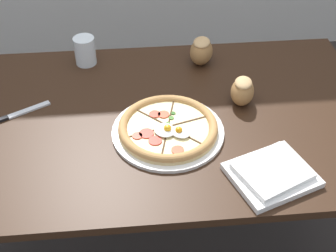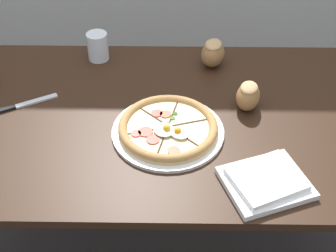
{
  "view_description": "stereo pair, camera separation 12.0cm",
  "coord_description": "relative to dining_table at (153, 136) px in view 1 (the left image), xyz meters",
  "views": [
    {
      "loc": [
        -0.06,
        -1.21,
        1.76
      ],
      "look_at": [
        0.05,
        -0.09,
        0.78
      ],
      "focal_mm": 50.0,
      "sensor_mm": 36.0,
      "label": 1
    },
    {
      "loc": [
        0.06,
        -1.22,
        1.76
      ],
      "look_at": [
        0.05,
        -0.09,
        0.78
      ],
      "focal_mm": 50.0,
      "sensor_mm": 36.0,
      "label": 2
    }
  ],
  "objects": [
    {
      "name": "ground_plane",
      "position": [
        0.0,
        0.0,
        -0.66
      ],
      "size": [
        12.0,
        12.0,
        0.0
      ],
      "primitive_type": "plane",
      "color": "#2D2826"
    },
    {
      "name": "dining_table",
      "position": [
        0.0,
        0.0,
        0.0
      ],
      "size": [
        1.54,
        0.89,
        0.75
      ],
      "color": "#331E11",
      "rests_on": "ground_plane"
    },
    {
      "name": "pizza",
      "position": [
        0.05,
        -0.09,
        0.11
      ],
      "size": [
        0.36,
        0.36,
        0.05
      ],
      "color": "white",
      "rests_on": "dining_table"
    },
    {
      "name": "napkin_folded",
      "position": [
        0.33,
        -0.31,
        0.11
      ],
      "size": [
        0.29,
        0.27,
        0.04
      ],
      "rotation": [
        0.0,
        0.0,
        0.36
      ],
      "color": "white",
      "rests_on": "dining_table"
    },
    {
      "name": "bread_piece_near",
      "position": [
        0.32,
        0.05,
        0.14
      ],
      "size": [
        0.11,
        0.13,
        0.1
      ],
      "rotation": [
        0.0,
        0.0,
        1.28
      ],
      "color": "olive",
      "rests_on": "dining_table"
    },
    {
      "name": "bread_piece_mid",
      "position": [
        0.21,
        0.31,
        0.14
      ],
      "size": [
        0.12,
        0.14,
        0.1
      ],
      "rotation": [
        0.0,
        0.0,
        1.23
      ],
      "color": "olive",
      "rests_on": "dining_table"
    },
    {
      "name": "knife_main",
      "position": [
        -0.47,
        0.05,
        0.09
      ],
      "size": [
        0.23,
        0.14,
        0.01
      ],
      "rotation": [
        0.0,
        0.0,
        0.49
      ],
      "color": "silver",
      "rests_on": "dining_table"
    },
    {
      "name": "water_glass",
      "position": [
        -0.23,
        0.35,
        0.14
      ],
      "size": [
        0.08,
        0.08,
        0.11
      ],
      "color": "white",
      "rests_on": "dining_table"
    }
  ]
}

